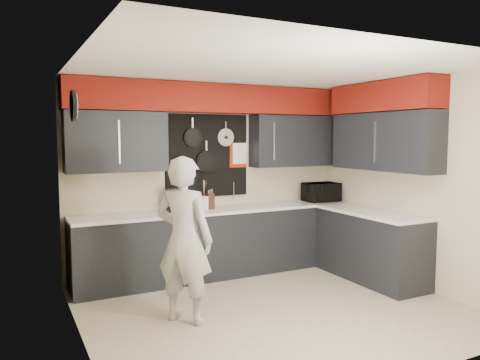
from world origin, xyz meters
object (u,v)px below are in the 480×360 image
knife_block (210,201)px  utensil_crock (205,203)px  person (184,240)px  microwave (321,192)px  coffee_maker (174,199)px

knife_block → utensil_crock: knife_block is taller
person → utensil_crock: bearing=-70.9°
knife_block → utensil_crock: bearing=164.7°
microwave → knife_block: 1.78m
microwave → utensil_crock: 1.86m
microwave → utensil_crock: size_ratio=2.86×
coffee_maker → knife_block: bearing=5.0°
knife_block → utensil_crock: 0.07m
knife_block → utensil_crock: (-0.07, 0.02, -0.02)m
microwave → utensil_crock: bearing=178.2°
person → knife_block: bearing=-73.4°
knife_block → utensil_crock: size_ratio=1.18×
microwave → coffee_maker: (-2.28, 0.12, 0.02)m
knife_block → person: size_ratio=0.12×
utensil_crock → microwave: bearing=-2.7°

